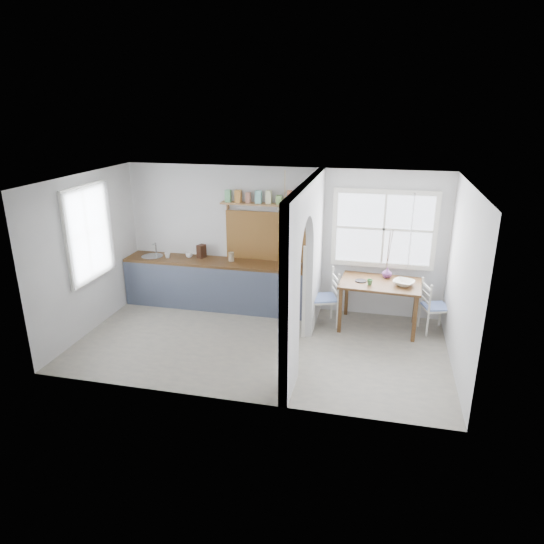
% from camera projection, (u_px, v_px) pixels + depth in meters
% --- Properties ---
extents(floor, '(5.80, 3.20, 0.01)m').
position_uv_depth(floor, '(260.00, 344.00, 7.74)').
color(floor, gray).
rests_on(floor, ground).
extents(ceiling, '(5.80, 3.20, 0.01)m').
position_uv_depth(ceiling, '(259.00, 180.00, 6.89)').
color(ceiling, silver).
rests_on(ceiling, walls).
extents(walls, '(5.81, 3.21, 2.60)m').
position_uv_depth(walls, '(259.00, 267.00, 7.31)').
color(walls, silver).
rests_on(walls, floor).
extents(partition, '(0.12, 3.20, 2.60)m').
position_uv_depth(partition, '(306.00, 259.00, 7.17)').
color(partition, silver).
rests_on(partition, floor).
extents(kitchen_window, '(0.10, 1.16, 1.50)m').
position_uv_depth(kitchen_window, '(87.00, 233.00, 7.80)').
color(kitchen_window, white).
rests_on(kitchen_window, walls).
extents(nook_window, '(1.76, 0.10, 1.30)m').
position_uv_depth(nook_window, '(384.00, 229.00, 8.27)').
color(nook_window, white).
rests_on(nook_window, walls).
extents(counter, '(3.50, 0.60, 0.90)m').
position_uv_depth(counter, '(219.00, 283.00, 9.05)').
color(counter, '#55371E').
rests_on(counter, floor).
extents(sink, '(0.40, 0.40, 0.02)m').
position_uv_depth(sink, '(152.00, 257.00, 9.16)').
color(sink, '#B2B4B9').
rests_on(sink, counter).
extents(backsplash, '(1.65, 0.03, 0.90)m').
position_uv_depth(backsplash, '(270.00, 236.00, 8.79)').
color(backsplash, brown).
rests_on(backsplash, walls).
extents(shelf, '(1.75, 0.20, 0.21)m').
position_uv_depth(shelf, '(269.00, 201.00, 8.50)').
color(shelf, olive).
rests_on(shelf, walls).
extents(pendant_lamp, '(0.26, 0.26, 0.16)m').
position_uv_depth(pendant_lamp, '(285.00, 213.00, 8.15)').
color(pendant_lamp, beige).
rests_on(pendant_lamp, ceiling).
extents(utensil_rail, '(0.02, 0.50, 0.02)m').
position_uv_depth(utensil_rail, '(309.00, 244.00, 7.96)').
color(utensil_rail, '#B2B4B9').
rests_on(utensil_rail, partition).
extents(dining_table, '(1.37, 0.96, 0.82)m').
position_uv_depth(dining_table, '(379.00, 305.00, 8.19)').
color(dining_table, '#55371E').
rests_on(dining_table, floor).
extents(chair_left, '(0.57, 0.57, 0.98)m').
position_uv_depth(chair_left, '(323.00, 298.00, 8.28)').
color(chair_left, silver).
rests_on(chair_left, floor).
extents(chair_right, '(0.51, 0.51, 0.90)m').
position_uv_depth(chair_right, '(435.00, 306.00, 8.03)').
color(chair_right, silver).
rests_on(chair_right, floor).
extents(kettle, '(0.24, 0.21, 0.24)m').
position_uv_depth(kettle, '(288.00, 261.00, 8.49)').
color(kettle, white).
rests_on(kettle, counter).
extents(mug_a, '(0.12, 0.12, 0.10)m').
position_uv_depth(mug_a, '(168.00, 255.00, 9.04)').
color(mug_a, silver).
rests_on(mug_a, counter).
extents(mug_b, '(0.15, 0.15, 0.10)m').
position_uv_depth(mug_b, '(189.00, 255.00, 9.08)').
color(mug_b, white).
rests_on(mug_b, counter).
extents(knife_block, '(0.16, 0.19, 0.25)m').
position_uv_depth(knife_block, '(201.00, 251.00, 9.04)').
color(knife_block, '#462416').
rests_on(knife_block, counter).
extents(jar, '(0.12, 0.12, 0.16)m').
position_uv_depth(jar, '(231.00, 257.00, 8.85)').
color(jar, tan).
rests_on(jar, counter).
extents(towel_magenta, '(0.02, 0.03, 0.51)m').
position_uv_depth(towel_magenta, '(306.00, 307.00, 8.44)').
color(towel_magenta, '#BB3882').
rests_on(towel_magenta, counter).
extents(towel_orange, '(0.02, 0.03, 0.50)m').
position_uv_depth(towel_orange, '(306.00, 310.00, 8.40)').
color(towel_orange, '#CC612B').
rests_on(towel_orange, counter).
extents(bowl, '(0.43, 0.43, 0.08)m').
position_uv_depth(bowl, '(404.00, 283.00, 7.90)').
color(bowl, white).
rests_on(bowl, dining_table).
extents(table_cup, '(0.11, 0.11, 0.09)m').
position_uv_depth(table_cup, '(370.00, 282.00, 7.92)').
color(table_cup, '#498948').
rests_on(table_cup, dining_table).
extents(plate, '(0.23, 0.23, 0.02)m').
position_uv_depth(plate, '(361.00, 281.00, 8.09)').
color(plate, black).
rests_on(plate, dining_table).
extents(vase, '(0.21, 0.21, 0.17)m').
position_uv_depth(vase, '(387.00, 273.00, 8.24)').
color(vase, '#693473').
rests_on(vase, dining_table).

